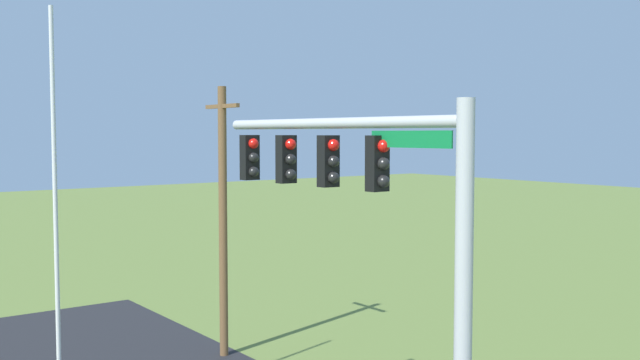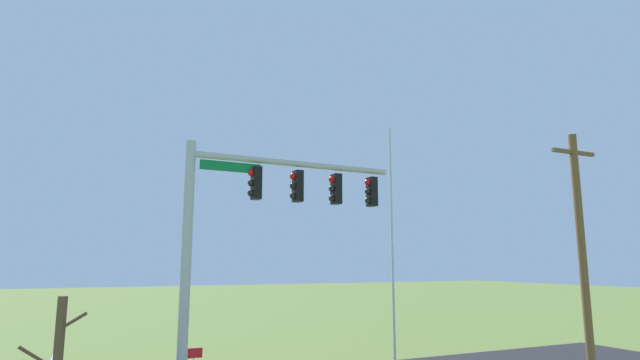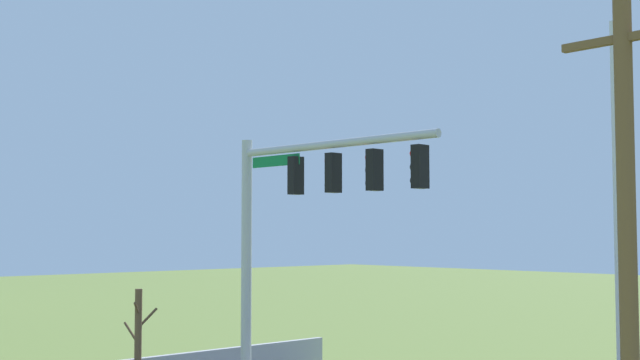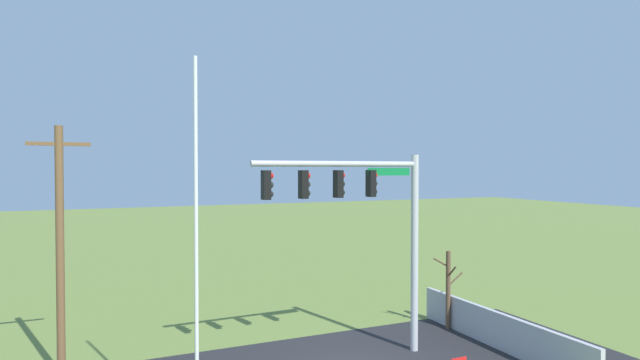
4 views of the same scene
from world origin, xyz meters
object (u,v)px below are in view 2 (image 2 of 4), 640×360
at_px(signal_mast, 258,219).
at_px(utility_pole, 582,255).
at_px(flagpole, 392,244).
at_px(open_sign, 194,358).

xyz_separation_m(signal_mast, utility_pole, (-10.07, 2.64, -1.01)).
bearing_deg(flagpole, open_sign, -3.31).
bearing_deg(open_sign, signal_mast, 103.67).
bearing_deg(open_sign, flagpole, 176.69).
relative_size(flagpole, open_sign, 7.89).
xyz_separation_m(utility_pole, open_sign, (11.00, -6.47, -3.40)).
height_order(utility_pole, open_sign, utility_pole).
height_order(flagpole, open_sign, flagpole).
xyz_separation_m(signal_mast, open_sign, (0.93, -3.83, -4.42)).
bearing_deg(signal_mast, open_sign, -76.33).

